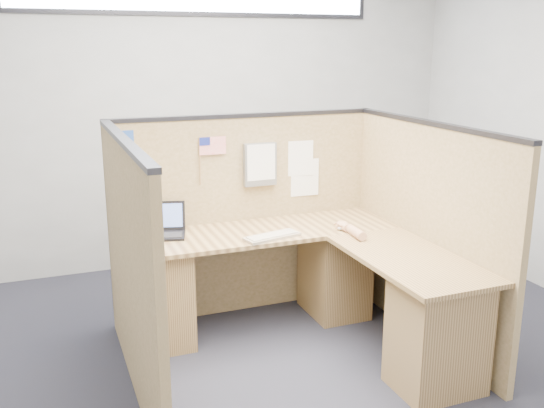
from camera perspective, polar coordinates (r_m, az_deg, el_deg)
name	(u,v)px	position (r m, az deg, el deg)	size (l,w,h in m)	color
floor	(298,367)	(4.05, 2.43, -15.08)	(5.00, 5.00, 0.00)	black
wall_back	(201,114)	(5.68, -6.67, 8.43)	(5.00, 5.00, 0.00)	#9FA1A4
cubicle_partitions	(274,235)	(4.10, 0.15, -2.93)	(2.06, 1.83, 1.53)	olive
l_desk	(306,290)	(4.18, 3.23, -8.11)	(1.95, 1.75, 0.73)	brown
laptop	(161,227)	(4.29, -10.38, -2.17)	(0.34, 0.35, 0.21)	black
keyboard	(272,236)	(4.15, 0.02, -3.06)	(0.42, 0.22, 0.03)	gray
mouse	(342,227)	(4.37, 6.62, -2.17)	(0.10, 0.06, 0.04)	silver
hand_forearm	(352,230)	(4.27, 7.50, -2.42)	(0.10, 0.34, 0.07)	tan
blue_poster	(125,147)	(4.27, -13.70, 5.24)	(0.17, 0.00, 0.22)	#21469B
american_flag	(210,148)	(4.38, -5.88, 5.31)	(0.20, 0.01, 0.34)	olive
file_holder	(260,164)	(4.51, -1.13, 3.76)	(0.25, 0.05, 0.32)	slate
paper_left	(300,158)	(4.65, 2.64, 4.31)	(0.21, 0.00, 0.27)	white
paper_right	(305,178)	(4.70, 3.10, 2.50)	(0.23, 0.00, 0.29)	white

